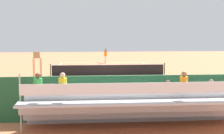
{
  "coord_description": "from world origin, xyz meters",
  "views": [
    {
      "loc": [
        1.93,
        27.58,
        3.99
      ],
      "look_at": [
        0.0,
        4.0,
        1.2
      ],
      "focal_mm": 50.12,
      "sensor_mm": 36.0,
      "label": 1
    }
  ],
  "objects_px": {
    "bleacher_stand": "(135,106)",
    "tennis_player": "(105,55)",
    "tennis_ball_near": "(95,64)",
    "tennis_net": "(108,70)",
    "courtside_bench": "(189,102)",
    "equipment_bag": "(156,111)",
    "umpire_chair": "(37,61)",
    "tennis_racket": "(96,62)",
    "line_judge": "(39,94)"
  },
  "relations": [
    {
      "from": "courtside_bench",
      "to": "tennis_player",
      "type": "height_order",
      "value": "tennis_player"
    },
    {
      "from": "courtside_bench",
      "to": "tennis_ball_near",
      "type": "xyz_separation_m",
      "value": [
        3.92,
        -22.8,
        -0.53
      ]
    },
    {
      "from": "umpire_chair",
      "to": "equipment_bag",
      "type": "relative_size",
      "value": 2.38
    },
    {
      "from": "bleacher_stand",
      "to": "tennis_player",
      "type": "distance_m",
      "value": 25.74
    },
    {
      "from": "tennis_racket",
      "to": "courtside_bench",
      "type": "bearing_deg",
      "value": 98.61
    },
    {
      "from": "tennis_net",
      "to": "umpire_chair",
      "type": "height_order",
      "value": "umpire_chair"
    },
    {
      "from": "bleacher_stand",
      "to": "tennis_ball_near",
      "type": "distance_m",
      "value": 24.93
    },
    {
      "from": "courtside_bench",
      "to": "equipment_bag",
      "type": "bearing_deg",
      "value": 4.46
    },
    {
      "from": "tennis_net",
      "to": "courtside_bench",
      "type": "bearing_deg",
      "value": 102.5
    },
    {
      "from": "bleacher_stand",
      "to": "courtside_bench",
      "type": "relative_size",
      "value": 5.03
    },
    {
      "from": "umpire_chair",
      "to": "tennis_ball_near",
      "type": "height_order",
      "value": "umpire_chair"
    },
    {
      "from": "bleacher_stand",
      "to": "equipment_bag",
      "type": "bearing_deg",
      "value": -123.41
    },
    {
      "from": "tennis_net",
      "to": "bleacher_stand",
      "type": "bearing_deg",
      "value": 90.0
    },
    {
      "from": "tennis_racket",
      "to": "umpire_chair",
      "type": "bearing_deg",
      "value": 64.02
    },
    {
      "from": "equipment_bag",
      "to": "tennis_player",
      "type": "relative_size",
      "value": 0.47
    },
    {
      "from": "courtside_bench",
      "to": "tennis_player",
      "type": "xyz_separation_m",
      "value": [
        2.57,
        -23.64,
        0.46
      ]
    },
    {
      "from": "tennis_racket",
      "to": "equipment_bag",
      "type": "bearing_deg",
      "value": 94.74
    },
    {
      "from": "umpire_chair",
      "to": "tennis_player",
      "type": "relative_size",
      "value": 1.11
    },
    {
      "from": "tennis_player",
      "to": "line_judge",
      "type": "xyz_separation_m",
      "value": [
        4.54,
        23.21,
        0.0
      ]
    },
    {
      "from": "tennis_racket",
      "to": "tennis_ball_near",
      "type": "bearing_deg",
      "value": 80.11
    },
    {
      "from": "bleacher_stand",
      "to": "equipment_bag",
      "type": "height_order",
      "value": "bleacher_stand"
    },
    {
      "from": "tennis_player",
      "to": "line_judge",
      "type": "height_order",
      "value": "same"
    },
    {
      "from": "bleacher_stand",
      "to": "courtside_bench",
      "type": "xyz_separation_m",
      "value": [
        -2.94,
        -2.09,
        -0.41
      ]
    },
    {
      "from": "courtside_bench",
      "to": "tennis_ball_near",
      "type": "distance_m",
      "value": 23.14
    },
    {
      "from": "equipment_bag",
      "to": "tennis_racket",
      "type": "xyz_separation_m",
      "value": [
        2.02,
        -24.36,
        -0.16
      ]
    },
    {
      "from": "bleacher_stand",
      "to": "tennis_racket",
      "type": "distance_m",
      "value": 26.35
    },
    {
      "from": "equipment_bag",
      "to": "tennis_ball_near",
      "type": "height_order",
      "value": "equipment_bag"
    },
    {
      "from": "tennis_net",
      "to": "umpire_chair",
      "type": "relative_size",
      "value": 4.81
    },
    {
      "from": "umpire_chair",
      "to": "line_judge",
      "type": "distance_m",
      "value": 12.73
    },
    {
      "from": "umpire_chair",
      "to": "courtside_bench",
      "type": "distance_m",
      "value": 15.9
    },
    {
      "from": "tennis_net",
      "to": "courtside_bench",
      "type": "distance_m",
      "value": 13.59
    },
    {
      "from": "tennis_ball_near",
      "to": "bleacher_stand",
      "type": "bearing_deg",
      "value": 92.24
    },
    {
      "from": "tennis_player",
      "to": "line_judge",
      "type": "relative_size",
      "value": 1.0
    },
    {
      "from": "bleacher_stand",
      "to": "tennis_ball_near",
      "type": "bearing_deg",
      "value": -87.76
    },
    {
      "from": "equipment_bag",
      "to": "tennis_ball_near",
      "type": "bearing_deg",
      "value": -84.35
    },
    {
      "from": "bleacher_stand",
      "to": "tennis_racket",
      "type": "height_order",
      "value": "bleacher_stand"
    },
    {
      "from": "umpire_chair",
      "to": "tennis_ball_near",
      "type": "bearing_deg",
      "value": -118.04
    },
    {
      "from": "courtside_bench",
      "to": "tennis_player",
      "type": "bearing_deg",
      "value": -83.81
    },
    {
      "from": "bleacher_stand",
      "to": "line_judge",
      "type": "xyz_separation_m",
      "value": [
        4.17,
        -2.52,
        0.05
      ]
    },
    {
      "from": "umpire_chair",
      "to": "tennis_racket",
      "type": "xyz_separation_m",
      "value": [
        -5.47,
        -11.24,
        -1.3
      ]
    },
    {
      "from": "tennis_player",
      "to": "tennis_ball_near",
      "type": "bearing_deg",
      "value": 31.85
    },
    {
      "from": "tennis_net",
      "to": "tennis_racket",
      "type": "distance_m",
      "value": 10.99
    },
    {
      "from": "bleacher_stand",
      "to": "equipment_bag",
      "type": "xyz_separation_m",
      "value": [
        -1.3,
        -1.96,
        -0.78
      ]
    },
    {
      "from": "umpire_chair",
      "to": "equipment_bag",
      "type": "height_order",
      "value": "umpire_chair"
    },
    {
      "from": "tennis_racket",
      "to": "tennis_net",
      "type": "bearing_deg",
      "value": 93.79
    },
    {
      "from": "tennis_net",
      "to": "tennis_player",
      "type": "relative_size",
      "value": 5.35
    },
    {
      "from": "courtside_bench",
      "to": "equipment_bag",
      "type": "distance_m",
      "value": 1.69
    },
    {
      "from": "tennis_net",
      "to": "line_judge",
      "type": "relative_size",
      "value": 5.35
    },
    {
      "from": "courtside_bench",
      "to": "tennis_racket",
      "type": "xyz_separation_m",
      "value": [
        3.67,
        -24.23,
        -0.54
      ]
    },
    {
      "from": "tennis_ball_near",
      "to": "tennis_net",
      "type": "bearing_deg",
      "value": 95.83
    }
  ]
}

